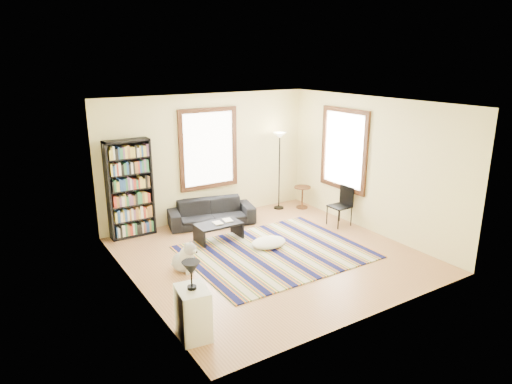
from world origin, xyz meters
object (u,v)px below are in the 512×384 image
floor_lamp (279,171)px  coffee_table (219,232)px  sofa (211,212)px  white_cabinet (193,313)px  bookshelf (130,189)px  folding_chair (340,206)px  floor_cushion (269,242)px  dog (182,256)px  side_table (302,197)px

floor_lamp → coffee_table: bearing=-155.3°
sofa → white_cabinet: (-2.11, -3.65, 0.08)m
sofa → floor_lamp: bearing=16.6°
bookshelf → folding_chair: size_ratio=2.33×
floor_cushion → floor_lamp: (1.51, 1.82, 0.84)m
folding_chair → dog: bearing=-177.5°
floor_cushion → bookshelf: bearing=135.8°
sofa → floor_cushion: bearing=-64.2°
side_table → white_cabinet: white_cabinet is taller
sofa → floor_cushion: (0.37, -1.72, -0.18)m
floor_cushion → folding_chair: size_ratio=0.83×
floor_lamp → folding_chair: size_ratio=2.16×
coffee_table → floor_lamp: size_ratio=0.48×
dog → coffee_table: bearing=14.7°
sofa → bookshelf: bookshelf is taller
sofa → side_table: sofa is taller
bookshelf → dog: 2.19m
coffee_table → folding_chair: bearing=-13.9°
coffee_table → side_table: side_table is taller
floor_cushion → white_cabinet: bearing=-142.1°
side_table → white_cabinet: 5.69m
floor_lamp → white_cabinet: (-4.00, -3.75, -0.58)m
sofa → side_table: size_ratio=3.45×
floor_lamp → folding_chair: bearing=-74.7°
floor_cushion → folding_chair: bearing=4.9°
bookshelf → coffee_table: bookshelf is taller
white_cabinet → dog: size_ratio=1.26×
bookshelf → dog: bookshelf is taller
floor_lamp → folding_chair: (0.45, -1.65, -0.50)m
dog → floor_cushion: bearing=-20.3°
floor_cushion → side_table: size_ratio=1.32×
floor_lamp → white_cabinet: size_ratio=2.66×
folding_chair → coffee_table: bearing=165.0°
floor_lamp → side_table: (0.50, -0.28, -0.66)m
coffee_table → floor_cushion: 1.06m
sofa → folding_chair: (2.34, -1.55, 0.16)m
floor_cushion → white_cabinet: 3.16m
folding_chair → white_cabinet: (-4.45, -2.10, -0.08)m
sofa → floor_lamp: size_ratio=1.00×
white_cabinet → side_table: bearing=46.0°
floor_lamp → side_table: size_ratio=3.44×
floor_cushion → coffee_table: bearing=129.2°
folding_chair → sofa: bearing=145.3°
dog → folding_chair: bearing=-19.0°
white_cabinet → dog: bearing=79.0°
sofa → white_cabinet: size_ratio=2.66×
bookshelf → side_table: bookshelf is taller
sofa → side_table: 2.39m
folding_chair → white_cabinet: folding_chair is taller
floor_lamp → dog: bearing=-150.5°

